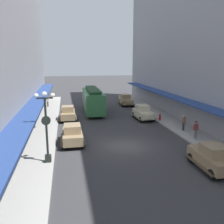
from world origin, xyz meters
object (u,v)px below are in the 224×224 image
Objects in this scene: parked_car_3 at (68,113)px; streetcar at (93,99)px; parked_car_1 at (212,157)px; parked_car_0 at (72,134)px; pedestrian_3 at (48,101)px; pedestrian_0 at (196,130)px; parked_car_4 at (126,100)px; pedestrian_4 at (184,123)px; parked_car_2 at (143,112)px; fire_hydrant at (160,117)px; pedestrian_1 at (34,120)px; lamp_post_with_clock at (46,124)px.

parked_car_3 is 5.59m from streetcar.
parked_car_1 is at bearing -59.60° from parked_car_3.
pedestrian_3 is at bearing 100.38° from parked_car_0.
pedestrian_3 is at bearing 127.27° from pedestrian_0.
pedestrian_4 is at bearing -82.11° from parked_car_4.
parked_car_3 is at bearing -137.93° from parked_car_4.
parked_car_3 is 0.44× the size of streetcar.
pedestrian_0 is (2.16, 5.97, 0.07)m from parked_car_1.
parked_car_2 is 2.63× the size of pedestrian_3.
streetcar is 11.77× the size of fire_hydrant.
parked_car_0 and parked_car_3 have the same top height.
parked_car_0 is 0.99× the size of parked_car_2.
fire_hydrant is 7.48m from pedestrian_0.
parked_car_0 is 1.00× the size of parked_car_4.
pedestrian_0 is 1.00× the size of pedestrian_1.
streetcar is at bearing 46.18° from pedestrian_1.
lamp_post_with_clock is at bearing -115.23° from parked_car_0.
parked_car_0 is at bearing 64.77° from lamp_post_with_clock.
pedestrian_3 is (-12.49, 10.47, 0.05)m from parked_car_2.
lamp_post_with_clock is 3.15× the size of pedestrian_4.
parked_car_1 is 0.99× the size of parked_car_2.
parked_car_2 and parked_car_4 have the same top height.
pedestrian_0 is at bearing -5.92° from parked_car_0.
parked_car_0 reaches higher than pedestrian_4.
parked_car_2 is 10.09m from parked_car_4.
pedestrian_3 is (0.63, 12.62, -0.02)m from pedestrian_1.
streetcar is at bearing 106.13° from parked_car_1.
parked_car_2 reaches higher than fire_hydrant.
pedestrian_1 is at bearing 102.26° from lamp_post_with_clock.
parked_car_2 is at bearing -39.98° from pedestrian_3.
parked_car_2 is (-0.10, 14.89, 0.00)m from parked_car_1.
fire_hydrant is (1.71, -1.47, -0.38)m from parked_car_2.
streetcar is 5.88× the size of pedestrian_3.
parked_car_4 is at bearing 88.56° from parked_car_2.
parked_car_4 is at bearing 97.89° from pedestrian_4.
streetcar is at bearing -142.73° from parked_car_4.
parked_car_2 is at bearing 139.33° from fire_hydrant.
parked_car_2 is 9.52m from parked_car_3.
parked_car_3 is at bearing 148.10° from pedestrian_4.
parked_car_1 is at bearing -63.60° from pedestrian_3.
lamp_post_with_clock reaches higher than pedestrian_1.
pedestrian_0 reaches higher than fire_hydrant.
parked_car_0 is 11.48m from pedestrian_0.
fire_hydrant is (1.46, -11.56, -0.38)m from parked_car_4.
pedestrian_1 is 1.02× the size of pedestrian_3.
lamp_post_with_clock reaches higher than fire_hydrant.
pedestrian_0 reaches higher than pedestrian_4.
parked_car_3 is 9.62m from pedestrian_3.
pedestrian_3 is 1.00× the size of pedestrian_4.
parked_car_0 is at bearing -117.82° from parked_car_4.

